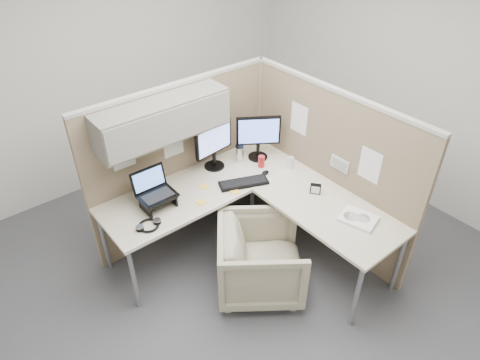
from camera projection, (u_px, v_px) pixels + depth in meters
ground at (248, 266)px, 4.17m from camera, size 4.50×4.50×0.00m
partition_back at (174, 142)px, 3.94m from camera, size 2.00×0.36×1.63m
partition_right at (325, 167)px, 4.11m from camera, size 0.07×2.03×1.63m
desk at (251, 200)px, 3.91m from camera, size 2.00×1.98×0.73m
office_chair at (261, 256)px, 3.76m from camera, size 0.99×1.00×0.75m
monitor_left at (214, 143)px, 4.12m from camera, size 0.44×0.20×0.47m
monitor_right at (258, 134)px, 4.26m from camera, size 0.38×0.27×0.47m
laptop_station at (156, 194)px, 3.71m from camera, size 0.32×0.27×0.33m
keyboard at (244, 183)px, 4.03m from camera, size 0.49×0.32×0.02m
mouse at (265, 173)px, 4.17m from camera, size 0.09×0.07×0.03m
travel_mug at (240, 153)px, 4.31m from camera, size 0.08×0.08×0.18m
soda_can_green at (290, 163)px, 4.23m from camera, size 0.07×0.07×0.12m
soda_can_silver at (261, 161)px, 4.25m from camera, size 0.07×0.07×0.12m
sticky_note_d at (204, 187)px, 4.00m from camera, size 0.09×0.09×0.01m
sticky_note_a at (201, 202)px, 3.81m from camera, size 0.09×0.09×0.01m
sticky_note_c at (172, 192)px, 3.93m from camera, size 0.10×0.10×0.01m
sticky_note_b at (235, 192)px, 3.94m from camera, size 0.09×0.09×0.01m
headphones at (149, 225)px, 3.54m from camera, size 0.22×0.19×0.03m
paper_stack at (358, 219)px, 3.61m from camera, size 0.31×0.35×0.03m
desk_clock at (315, 189)px, 3.89m from camera, size 0.09×0.10×0.10m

